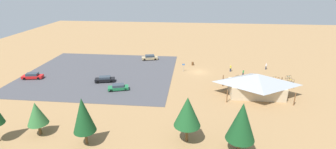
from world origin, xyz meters
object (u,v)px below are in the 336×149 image
object	(u,v)px
bicycle_white_edge_south	(291,86)
visitor_at_bikes	(231,68)
bicycle_green_mid_cluster	(264,78)
pine_midwest	(187,112)
car_red_aisle_side	(33,76)
pine_mideast	(36,114)
trash_bin	(193,64)
bicycle_teal_front_row	(239,77)
bicycle_black_near_sign	(292,83)
car_tan_inner_stall	(150,57)
bicycle_blue_lone_east	(284,83)
bicycle_silver_yard_center	(272,81)
bicycle_orange_by_bin	(277,78)
visitor_crossing_yard	(243,73)
car_green_back_corner	(118,87)
bicycle_yellow_trailside	(291,80)
bicycle_teal_near_porch	(288,77)
pine_east	(242,122)
visitor_near_lot	(266,66)
lot_sign	(183,66)
bicycle_red_back_row	(252,77)
pine_far_west	(83,115)
car_black_front_row	(105,79)
bike_pavilion	(257,83)

from	to	relation	value
bicycle_white_edge_south	visitor_at_bikes	world-z (taller)	visitor_at_bikes
bicycle_white_edge_south	bicycle_green_mid_cluster	distance (m)	6.43
pine_midwest	car_red_aisle_side	world-z (taller)	pine_midwest
visitor_at_bikes	pine_mideast	bearing A→B (deg)	44.09
trash_bin	bicycle_teal_front_row	distance (m)	14.44
bicycle_black_near_sign	car_tan_inner_stall	xyz separation A→B (m)	(35.69, -15.51, 0.44)
bicycle_teal_front_row	bicycle_green_mid_cluster	world-z (taller)	bicycle_teal_front_row
bicycle_black_near_sign	bicycle_blue_lone_east	bearing A→B (deg)	-9.15
bicycle_silver_yard_center	bicycle_orange_by_bin	xyz separation A→B (m)	(-1.74, -2.13, -0.03)
bicycle_orange_by_bin	bicycle_white_edge_south	world-z (taller)	bicycle_white_edge_south
trash_bin	visitor_crossing_yard	size ratio (longest dim) A/B	0.51
bicycle_silver_yard_center	car_tan_inner_stall	world-z (taller)	car_tan_inner_stall
pine_midwest	car_green_back_corner	xyz separation A→B (m)	(15.38, -16.88, -4.22)
visitor_crossing_yard	trash_bin	bearing A→B (deg)	-30.37
pine_midwest	visitor_at_bikes	distance (m)	33.44
pine_midwest	bicycle_yellow_trailside	bearing A→B (deg)	-132.45
visitor_crossing_yard	bicycle_orange_by_bin	bearing A→B (deg)	168.57
bicycle_black_near_sign	bicycle_teal_near_porch	xyz separation A→B (m)	(-0.40, -3.89, 0.05)
visitor_crossing_yard	bicycle_yellow_trailside	bearing A→B (deg)	166.81
bicycle_teal_near_porch	car_green_back_corner	world-z (taller)	car_green_back_corner
pine_east	bicycle_teal_near_porch	world-z (taller)	pine_east
pine_east	car_tan_inner_stall	xyz separation A→B (m)	(19.62, -41.07, -4.02)
visitor_at_bikes	visitor_near_lot	size ratio (longest dim) A/B	1.02
bicycle_black_near_sign	pine_midwest	bearing A→B (deg)	45.56
car_green_back_corner	pine_east	bearing A→B (deg)	140.61
bicycle_green_mid_cluster	car_red_aisle_side	distance (m)	55.87
pine_east	bicycle_yellow_trailside	distance (m)	32.40
lot_sign	bicycle_orange_by_bin	size ratio (longest dim) A/B	1.66
bicycle_red_back_row	car_tan_inner_stall	bearing A→B (deg)	-24.61
pine_midwest	bicycle_green_mid_cluster	bearing A→B (deg)	-123.52
pine_midwest	bicycle_black_near_sign	world-z (taller)	pine_midwest
pine_east	bicycle_orange_by_bin	world-z (taller)	pine_east
trash_bin	bicycle_silver_yard_center	bearing A→B (deg)	149.15
pine_far_west	bicycle_blue_lone_east	size ratio (longest dim) A/B	4.51
lot_sign	pine_east	distance (m)	33.52
bicycle_green_mid_cluster	car_black_front_row	distance (m)	37.93
bicycle_blue_lone_east	car_green_back_corner	xyz separation A→B (m)	(36.88, 7.25, 0.34)
bicycle_blue_lone_east	car_tan_inner_stall	distance (m)	37.10
pine_mideast	visitor_crossing_yard	bearing A→B (deg)	-141.05
car_black_front_row	visitor_near_lot	size ratio (longest dim) A/B	2.65
bicycle_white_edge_south	bicycle_orange_by_bin	bearing A→B (deg)	-68.51
lot_sign	pine_midwest	size ratio (longest dim) A/B	0.31
lot_sign	pine_mideast	distance (m)	37.34
pine_far_west	bicycle_orange_by_bin	bearing A→B (deg)	-140.50
pine_east	visitor_at_bikes	distance (m)	33.62
bicycle_white_edge_south	bicycle_blue_lone_east	xyz separation A→B (m)	(0.96, -1.73, 0.01)
bike_pavilion	bicycle_teal_near_porch	world-z (taller)	bike_pavilion
bike_pavilion	bicycle_orange_by_bin	size ratio (longest dim) A/B	9.78
bicycle_teal_front_row	visitor_crossing_yard	distance (m)	1.98
pine_mideast	car_green_back_corner	size ratio (longest dim) A/B	1.16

